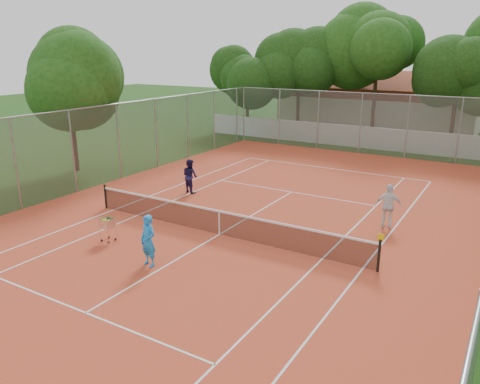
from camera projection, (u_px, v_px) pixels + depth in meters
The scene contains 12 objects.
ground at pixel (219, 235), 17.57m from camera, with size 120.00×120.00×0.00m, color #17380F.
court_pad at pixel (219, 235), 17.57m from camera, with size 18.00×34.00×0.02m, color #C14425.
court_lines at pixel (219, 234), 17.57m from camera, with size 10.98×23.78×0.01m, color white.
tennis_net at pixel (219, 222), 17.42m from camera, with size 11.88×0.10×0.98m, color black.
perimeter_fence at pixel (219, 184), 16.99m from camera, with size 18.00×34.00×4.00m, color slate.
boundary_wall at pixel (368, 138), 32.93m from camera, with size 26.00×0.30×1.50m, color white.
clubhouse at pixel (379, 102), 41.69m from camera, with size 16.40×9.00×4.40m, color beige.
tropical_trees at pixel (384, 74), 34.15m from camera, with size 29.00×19.00×10.00m, color black.
player_near at pixel (148, 241), 14.81m from camera, with size 0.62×0.41×1.70m, color #1B8FE8.
player_far_left at pixel (190, 176), 22.56m from camera, with size 0.80×0.62×1.64m, color #1C1745.
player_far_right at pixel (389, 206), 18.05m from camera, with size 1.02×0.42×1.74m, color white.
ball_hopper at pixel (108, 229), 16.83m from camera, with size 0.45×0.45×0.94m, color silver.
Camera 1 is at (9.08, -13.61, 6.66)m, focal length 35.00 mm.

